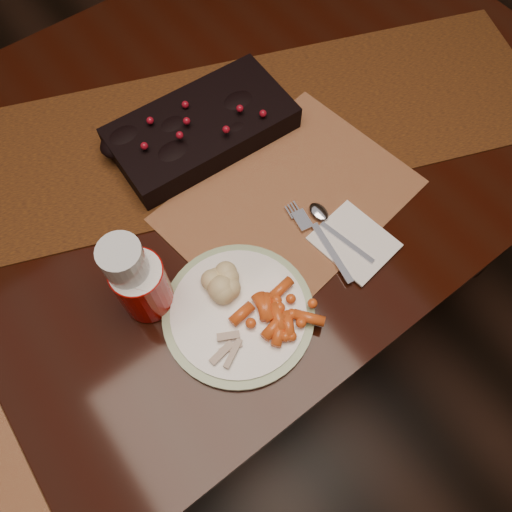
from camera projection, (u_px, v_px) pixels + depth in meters
floor at (199, 310)px, 1.62m from camera, size 5.00×5.00×0.00m
dining_table at (185, 262)px, 1.29m from camera, size 1.80×1.00×0.75m
table_runner at (110, 157)px, 0.97m from camera, size 1.79×0.99×0.00m
centerpiece at (201, 125)px, 0.96m from camera, size 0.36×0.19×0.07m
placemat_main at (289, 201)px, 0.92m from camera, size 0.47×0.38×0.00m
dinner_plate at (238, 313)px, 0.82m from camera, size 0.26×0.26×0.01m
baby_carrots at (276, 317)px, 0.80m from camera, size 0.13×0.12×0.02m
mashed_potatoes at (222, 279)px, 0.81m from camera, size 0.09×0.09×0.04m
turkey_shreds at (226, 348)px, 0.78m from camera, size 0.08×0.07×0.01m
napkin at (354, 242)px, 0.88m from camera, size 0.13×0.14×0.00m
fork at (324, 244)px, 0.87m from camera, size 0.05×0.16×0.00m
spoon at (338, 233)px, 0.88m from camera, size 0.06×0.15×0.00m
red_cup at (143, 286)px, 0.79m from camera, size 0.09×0.09×0.11m
wine_glass at (132, 277)px, 0.76m from camera, size 0.08×0.08×0.18m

